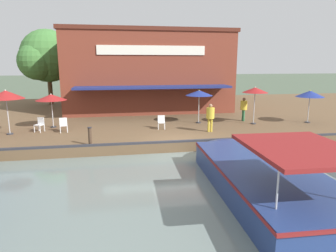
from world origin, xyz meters
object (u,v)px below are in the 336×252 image
object	(u,v)px
cafe_chair_facing_river	(63,124)
person_near_entrance	(210,114)
tree_upstream_bank	(200,53)
patio_umbrella_near_quay_edge	(51,97)
motorboat_nearest_quay	(257,171)
patio_umbrella_mid_patio_right	(199,93)
cafe_chair_under_first_umbrella	(40,124)
person_at_quay_edge	(244,106)
tree_downstream_bank	(45,57)
waterfront_restaurant	(146,70)
patio_umbrella_by_entrance	(310,94)
patio_umbrella_mid_patio_left	(6,95)
patio_umbrella_back_row	(255,90)
mooring_post	(90,136)
cafe_chair_mid_patio	(161,121)

from	to	relation	value
cafe_chair_facing_river	person_near_entrance	world-z (taller)	person_near_entrance
person_near_entrance	tree_upstream_bank	distance (m)	18.40
patio_umbrella_near_quay_edge	person_near_entrance	bearing A→B (deg)	72.63
person_near_entrance	motorboat_nearest_quay	xyz separation A→B (m)	(6.96, -0.38, -1.01)
patio_umbrella_mid_patio_right	cafe_chair_under_first_umbrella	world-z (taller)	patio_umbrella_mid_patio_right
tree_upstream_bank	patio_umbrella_mid_patio_right	bearing A→B (deg)	-16.03
cafe_chair_under_first_umbrella	motorboat_nearest_quay	bearing A→B (deg)	47.85
cafe_chair_facing_river	person_at_quay_edge	distance (m)	12.23
patio_umbrella_mid_patio_right	tree_downstream_bank	world-z (taller)	tree_downstream_bank
waterfront_restaurant	person_at_quay_edge	world-z (taller)	waterfront_restaurant
patio_umbrella_mid_patio_right	patio_umbrella_by_entrance	size ratio (longest dim) A/B	1.02
waterfront_restaurant	tree_downstream_bank	distance (m)	10.17
patio_umbrella_by_entrance	person_at_quay_edge	xyz separation A→B (m)	(-1.40, -4.16, -0.96)
cafe_chair_under_first_umbrella	person_at_quay_edge	world-z (taller)	person_at_quay_edge
patio_umbrella_mid_patio_right	cafe_chair_facing_river	world-z (taller)	patio_umbrella_mid_patio_right
person_at_quay_edge	patio_umbrella_mid_patio_left	bearing A→B (deg)	-84.18
patio_umbrella_back_row	patio_umbrella_mid_patio_right	xyz separation A→B (m)	(-0.98, -3.60, -0.22)
person_near_entrance	mooring_post	world-z (taller)	person_near_entrance
person_at_quay_edge	person_near_entrance	xyz separation A→B (m)	(2.95, -3.44, 0.02)
waterfront_restaurant	person_near_entrance	distance (m)	11.73
tree_upstream_bank	cafe_chair_facing_river	bearing A→B (deg)	-39.16
patio_umbrella_back_row	cafe_chair_under_first_umbrella	world-z (taller)	patio_umbrella_back_row
patio_umbrella_mid_patio_left	person_at_quay_edge	size ratio (longest dim) A/B	1.56
motorboat_nearest_quay	patio_umbrella_mid_patio_left	bearing A→B (deg)	-126.47
person_at_quay_edge	mooring_post	bearing A→B (deg)	-65.28
person_at_quay_edge	cafe_chair_mid_patio	bearing A→B (deg)	-75.42
cafe_chair_under_first_umbrella	motorboat_nearest_quay	world-z (taller)	motorboat_nearest_quay
waterfront_restaurant	patio_umbrella_back_row	bearing A→B (deg)	34.00
waterfront_restaurant	tree_downstream_bank	xyz separation A→B (m)	(-3.42, -9.50, 1.22)
patio_umbrella_mid_patio_left	patio_umbrella_by_entrance	world-z (taller)	patio_umbrella_mid_patio_left
mooring_post	motorboat_nearest_quay	bearing A→B (deg)	51.67
mooring_post	tree_upstream_bank	bearing A→B (deg)	149.83
person_near_entrance	motorboat_nearest_quay	size ratio (longest dim) A/B	0.19
patio_umbrella_near_quay_edge	patio_umbrella_back_row	bearing A→B (deg)	84.77
tree_upstream_bank	motorboat_nearest_quay	bearing A→B (deg)	-10.81
patio_umbrella_near_quay_edge	patio_umbrella_mid_patio_left	size ratio (longest dim) A/B	0.84
motorboat_nearest_quay	tree_downstream_bank	bearing A→B (deg)	-151.32
cafe_chair_under_first_umbrella	tree_downstream_bank	bearing A→B (deg)	-170.86
patio_umbrella_mid_patio_left	tree_upstream_bank	xyz separation A→B (m)	(-16.00, 15.98, 2.92)
patio_umbrella_by_entrance	person_near_entrance	world-z (taller)	patio_umbrella_by_entrance
waterfront_restaurant	patio_umbrella_mid_patio_right	bearing A→B (deg)	18.04
mooring_post	cafe_chair_mid_patio	bearing A→B (deg)	127.27
person_near_entrance	mooring_post	distance (m)	7.16
patio_umbrella_mid_patio_left	tree_upstream_bank	distance (m)	22.80
cafe_chair_mid_patio	patio_umbrella_near_quay_edge	bearing A→B (deg)	-103.70
patio_umbrella_by_entrance	mooring_post	size ratio (longest dim) A/B	2.45
patio_umbrella_back_row	person_at_quay_edge	bearing A→B (deg)	-169.01
cafe_chair_facing_river	cafe_chair_mid_patio	bearing A→B (deg)	88.57
tree_upstream_bank	cafe_chair_under_first_umbrella	bearing A→B (deg)	-42.81
waterfront_restaurant	patio_umbrella_mid_patio_right	world-z (taller)	waterfront_restaurant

